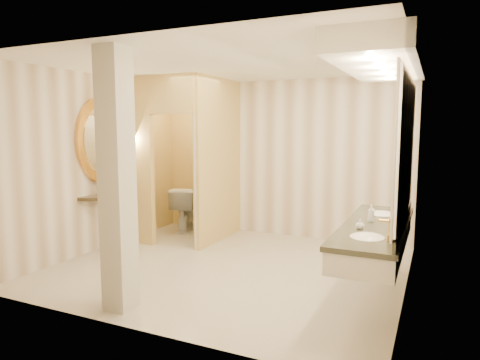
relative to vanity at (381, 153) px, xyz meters
name	(u,v)px	position (x,y,z in m)	size (l,w,h in m)	color
floor	(229,267)	(-1.98, 0.40, -1.63)	(4.50, 4.50, 0.00)	beige
ceiling	(228,65)	(-1.98, 0.40, 1.07)	(4.50, 4.50, 0.00)	white
wall_back	(279,159)	(-1.98, 2.40, -0.28)	(4.50, 0.02, 2.70)	white
wall_front	(131,188)	(-1.98, -1.60, -0.28)	(4.50, 0.02, 2.70)	white
wall_left	(98,163)	(-4.23, 0.40, -0.28)	(0.02, 4.00, 2.70)	white
wall_right	(410,177)	(0.27, 0.40, -0.28)	(0.02, 4.00, 2.70)	white
toilet_closet	(194,159)	(-3.10, 1.37, -0.24)	(1.50, 1.55, 2.70)	#EAC87A
wall_sconce	(132,138)	(-3.90, 0.83, 0.10)	(0.14, 0.14, 0.42)	#BF8D3D
vanity	(381,153)	(0.00, 0.00, 0.00)	(0.75, 2.40, 2.09)	beige
console_shelf	(102,163)	(-4.19, 0.45, -0.28)	(1.02, 1.02, 1.96)	black
pillar	(117,181)	(-2.43, -1.26, -0.28)	(0.28, 0.28, 2.70)	beige
tissue_box	(106,191)	(-4.06, 0.36, -0.69)	(0.12, 0.12, 0.12)	black
toilet	(187,209)	(-3.63, 1.99, -1.22)	(0.45, 0.79, 0.81)	white
soap_bottle_a	(372,211)	(-0.12, 0.33, -0.69)	(0.06, 0.06, 0.14)	beige
soap_bottle_b	(360,224)	(-0.14, -0.33, -0.70)	(0.08, 0.08, 0.10)	silver
soap_bottle_c	(371,213)	(-0.09, 0.07, -0.66)	(0.07, 0.07, 0.19)	#C6B28C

